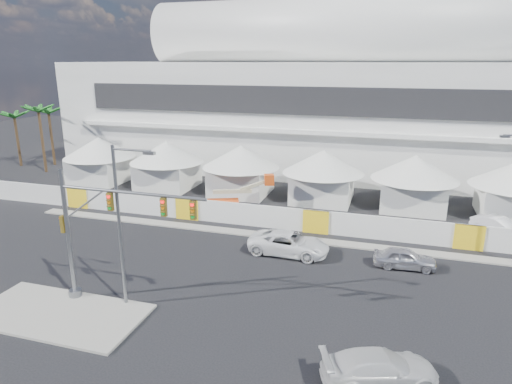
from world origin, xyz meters
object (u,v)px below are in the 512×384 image
(lot_car_a, at_px, (499,226))
(streetlight_median, at_px, (122,216))
(boom_lift, at_px, (227,202))
(traffic_mast, at_px, (94,233))
(sedan_silver, at_px, (405,258))
(pickup_curb, at_px, (289,243))
(pickup_near, at_px, (380,368))

(lot_car_a, xyz_separation_m, streetlight_median, (-23.54, -19.43, 4.94))
(streetlight_median, distance_m, boom_lift, 18.90)
(traffic_mast, bearing_deg, sedan_silver, 30.61)
(pickup_curb, relative_size, boom_lift, 0.84)
(sedan_silver, relative_size, pickup_curb, 0.71)
(pickup_near, relative_size, streetlight_median, 0.55)
(pickup_near, height_order, traffic_mast, traffic_mast)
(pickup_near, distance_m, traffic_mast, 17.17)
(boom_lift, bearing_deg, sedan_silver, -47.91)
(lot_car_a, distance_m, traffic_mast, 32.34)
(pickup_near, bearing_deg, boom_lift, 14.70)
(pickup_near, bearing_deg, lot_car_a, -43.17)
(pickup_curb, distance_m, streetlight_median, 13.57)
(pickup_near, relative_size, lot_car_a, 1.19)
(pickup_near, bearing_deg, traffic_mast, 60.03)
(traffic_mast, distance_m, streetlight_median, 2.20)
(sedan_silver, bearing_deg, pickup_curb, 86.07)
(sedan_silver, relative_size, lot_car_a, 0.96)
(pickup_curb, relative_size, lot_car_a, 1.36)
(traffic_mast, xyz_separation_m, boom_lift, (1.27, 18.49, -3.58))
(lot_car_a, bearing_deg, sedan_silver, -179.53)
(pickup_curb, distance_m, traffic_mast, 14.49)
(pickup_near, distance_m, boom_lift, 25.98)
(traffic_mast, bearing_deg, pickup_curb, 48.35)
(pickup_curb, height_order, lot_car_a, pickup_curb)
(pickup_near, xyz_separation_m, traffic_mast, (-16.56, 2.50, 3.77))
(sedan_silver, height_order, lot_car_a, lot_car_a)
(pickup_curb, height_order, boom_lift, boom_lift)
(pickup_near, distance_m, lot_car_a, 23.84)
(lot_car_a, bearing_deg, streetlight_median, 170.03)
(sedan_silver, xyz_separation_m, pickup_near, (-1.18, -13.00, 0.04))
(pickup_near, bearing_deg, streetlight_median, 58.20)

